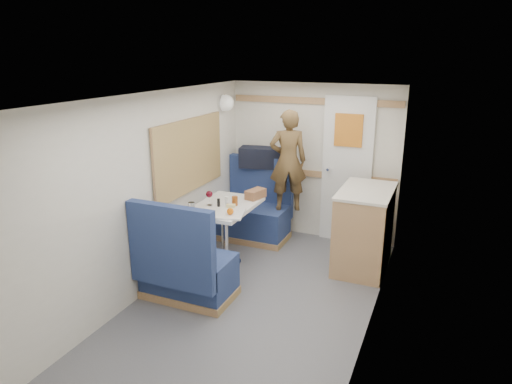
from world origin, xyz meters
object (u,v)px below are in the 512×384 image
at_px(bench_far, 255,216).
at_px(tray, 231,214).
at_px(dome_light, 226,103).
at_px(tumbler_left, 191,207).
at_px(duffel_bag, 261,157).
at_px(orange_fruit, 230,211).
at_px(bread_loaf, 255,194).
at_px(dinette_table, 225,218).
at_px(galley_counter, 364,228).
at_px(person, 288,161).
at_px(cheese_block, 231,206).
at_px(pepper_grinder, 219,203).
at_px(beer_glass, 235,201).
at_px(salt_grinder, 227,201).
at_px(wine_glass, 209,195).
at_px(bench_near, 185,271).

height_order(bench_far, tray, bench_far).
relative_size(dome_light, tray, 0.57).
relative_size(tray, tumbler_left, 3.12).
relative_size(duffel_bag, orange_fruit, 7.62).
relative_size(bench_far, bread_loaf, 4.18).
xyz_separation_m(dinette_table, galley_counter, (1.47, 0.55, -0.10)).
distance_m(person, tumbler_left, 1.43).
bearing_deg(bread_loaf, dinette_table, -121.96).
bearing_deg(cheese_block, pepper_grinder, 172.45).
xyz_separation_m(galley_counter, bread_loaf, (-1.24, -0.19, 0.31)).
distance_m(person, beer_glass, 0.96).
distance_m(tumbler_left, beer_glass, 0.51).
height_order(dome_light, salt_grinder, dome_light).
height_order(cheese_block, wine_glass, wine_glass).
height_order(person, pepper_grinder, person).
distance_m(bench_far, person, 0.90).
height_order(dome_light, person, dome_light).
relative_size(bench_near, salt_grinder, 10.71).
xyz_separation_m(bench_near, dome_light, (-0.39, 1.71, 1.45)).
bearing_deg(pepper_grinder, dome_light, 111.05).
bearing_deg(bench_near, duffel_bag, 90.59).
xyz_separation_m(wine_glass, bread_loaf, (0.37, 0.44, -0.07)).
bearing_deg(tumbler_left, bench_far, 80.30).
height_order(galley_counter, duffel_bag, duffel_bag).
bearing_deg(galley_counter, bench_far, 167.90).
xyz_separation_m(dome_light, wine_glass, (0.24, -0.93, -0.91)).
bearing_deg(dinette_table, bench_near, -90.00).
xyz_separation_m(tray, orange_fruit, (0.01, -0.04, 0.04)).
bearing_deg(dinette_table, tray, -51.55).
bearing_deg(beer_glass, tumbler_left, -129.69).
height_order(person, wine_glass, person).
bearing_deg(salt_grinder, bread_loaf, 60.01).
distance_m(dinette_table, galley_counter, 1.57).
distance_m(bench_far, tray, 1.22).
xyz_separation_m(person, bread_loaf, (-0.22, -0.51, -0.31)).
xyz_separation_m(dinette_table, bench_near, (-0.00, -0.86, -0.27)).
height_order(duffel_bag, tumbler_left, duffel_bag).
distance_m(bench_far, bread_loaf, 0.73).
relative_size(tray, wine_glass, 2.08).
bearing_deg(person, salt_grinder, 40.04).
bearing_deg(tumbler_left, pepper_grinder, 58.44).
bearing_deg(bread_loaf, tumbler_left, -121.07).
bearing_deg(beer_glass, person, 68.86).
xyz_separation_m(person, beer_glass, (-0.33, -0.84, -0.31)).
height_order(galley_counter, person, person).
xyz_separation_m(person, wine_glass, (-0.59, -0.95, -0.24)).
distance_m(dinette_table, bench_near, 0.90).
bearing_deg(tumbler_left, salt_grinder, 57.93).
bearing_deg(pepper_grinder, cheese_block, -7.55).
height_order(orange_fruit, tumbler_left, tumbler_left).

